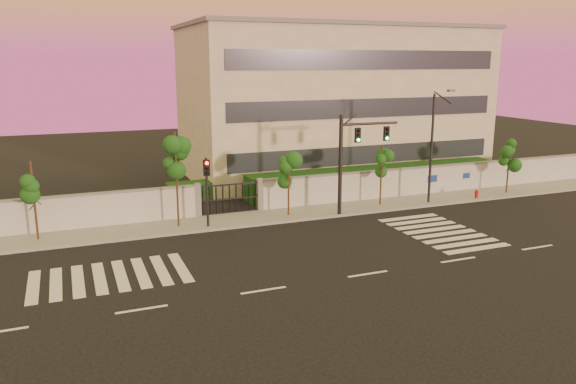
# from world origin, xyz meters

# --- Properties ---
(ground) EXTENTS (120.00, 120.00, 0.00)m
(ground) POSITION_xyz_m (0.00, 0.00, 0.00)
(ground) COLOR black
(ground) RESTS_ON ground
(sidewalk) EXTENTS (60.00, 3.00, 0.15)m
(sidewalk) POSITION_xyz_m (0.00, 10.50, 0.07)
(sidewalk) COLOR gray
(sidewalk) RESTS_ON ground
(perimeter_wall) EXTENTS (60.00, 0.36, 2.20)m
(perimeter_wall) POSITION_xyz_m (0.10, 12.00, 1.07)
(perimeter_wall) COLOR #A9ACB0
(perimeter_wall) RESTS_ON ground
(hedge_row) EXTENTS (41.00, 4.25, 1.80)m
(hedge_row) POSITION_xyz_m (1.17, 14.74, 0.82)
(hedge_row) COLOR #103810
(hedge_row) RESTS_ON ground
(institutional_building) EXTENTS (24.40, 12.40, 12.25)m
(institutional_building) POSITION_xyz_m (9.00, 21.99, 6.16)
(institutional_building) COLOR #B4AD98
(institutional_building) RESTS_ON ground
(road_markings) EXTENTS (57.00, 7.62, 0.02)m
(road_markings) POSITION_xyz_m (-1.58, 3.76, 0.01)
(road_markings) COLOR silver
(road_markings) RESTS_ON ground
(street_tree_b) EXTENTS (1.56, 1.24, 4.36)m
(street_tree_b) POSITION_xyz_m (-13.95, 10.67, 3.21)
(street_tree_b) COLOR #382314
(street_tree_b) RESTS_ON ground
(street_tree_c) EXTENTS (1.44, 1.15, 5.58)m
(street_tree_c) POSITION_xyz_m (-6.52, 10.31, 4.10)
(street_tree_c) COLOR #382314
(street_tree_c) RESTS_ON ground
(street_tree_d) EXTENTS (1.40, 1.11, 3.78)m
(street_tree_d) POSITION_xyz_m (0.25, 10.22, 2.79)
(street_tree_d) COLOR #382314
(street_tree_d) RESTS_ON ground
(street_tree_e) EXTENTS (1.41, 1.12, 4.06)m
(street_tree_e) POSITION_xyz_m (6.84, 10.34, 2.99)
(street_tree_e) COLOR #382314
(street_tree_e) RESTS_ON ground
(street_tree_f) EXTENTS (1.38, 1.10, 3.94)m
(street_tree_f) POSITION_xyz_m (17.14, 10.00, 2.90)
(street_tree_f) COLOR #382314
(street_tree_f) RESTS_ON ground
(traffic_signal_main) EXTENTS (3.97, 0.42, 6.28)m
(traffic_signal_main) POSITION_xyz_m (4.05, 9.24, 3.97)
(traffic_signal_main) COLOR black
(traffic_signal_main) RESTS_ON ground
(traffic_signal_secondary) EXTENTS (0.32, 0.32, 4.12)m
(traffic_signal_secondary) POSITION_xyz_m (-4.97, 9.60, 2.61)
(traffic_signal_secondary) COLOR black
(traffic_signal_secondary) RESTS_ON ground
(streetlight_east) EXTENTS (0.46, 1.85, 7.69)m
(streetlight_east) POSITION_xyz_m (10.18, 9.53, 4.16)
(streetlight_east) COLOR black
(streetlight_east) RESTS_ON ground
(fire_hydrant) EXTENTS (0.29, 0.28, 0.74)m
(fire_hydrant) POSITION_xyz_m (13.96, 9.42, 0.37)
(fire_hydrant) COLOR red
(fire_hydrant) RESTS_ON ground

